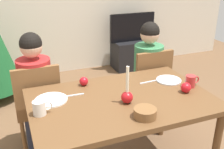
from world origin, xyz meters
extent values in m
cube|color=brown|center=(0.00, 0.00, 0.73)|extent=(1.40, 0.90, 0.04)
cylinder|color=brown|center=(-0.64, 0.39, 0.35)|extent=(0.06, 0.06, 0.71)
cylinder|color=brown|center=(0.64, 0.39, 0.35)|extent=(0.06, 0.06, 0.71)
cube|color=brown|center=(-0.57, 0.69, 0.43)|extent=(0.40, 0.40, 0.04)
cube|color=brown|center=(-0.57, 0.51, 0.68)|extent=(0.40, 0.04, 0.45)
cylinder|color=brown|center=(-0.40, 0.86, 0.21)|extent=(0.04, 0.04, 0.41)
cylinder|color=brown|center=(-0.74, 0.86, 0.21)|extent=(0.04, 0.04, 0.41)
cylinder|color=brown|center=(-0.40, 0.52, 0.21)|extent=(0.04, 0.04, 0.41)
cylinder|color=brown|center=(-0.74, 0.52, 0.21)|extent=(0.04, 0.04, 0.41)
cube|color=brown|center=(0.58, 0.69, 0.43)|extent=(0.40, 0.40, 0.04)
cube|color=brown|center=(0.58, 0.51, 0.68)|extent=(0.40, 0.04, 0.45)
cylinder|color=brown|center=(0.75, 0.86, 0.21)|extent=(0.04, 0.04, 0.41)
cylinder|color=brown|center=(0.41, 0.86, 0.21)|extent=(0.04, 0.04, 0.41)
cylinder|color=brown|center=(0.75, 0.52, 0.21)|extent=(0.04, 0.04, 0.41)
cylinder|color=brown|center=(0.41, 0.52, 0.21)|extent=(0.04, 0.04, 0.41)
cube|color=#33384C|center=(-0.57, 0.64, 0.23)|extent=(0.28, 0.28, 0.45)
cylinder|color=#AD2323|center=(-0.57, 0.64, 0.69)|extent=(0.30, 0.30, 0.48)
sphere|color=tan|center=(-0.57, 0.64, 1.04)|extent=(0.19, 0.19, 0.19)
sphere|color=black|center=(-0.57, 0.64, 1.07)|extent=(0.19, 0.19, 0.19)
cube|color=#33384C|center=(0.58, 0.64, 0.23)|extent=(0.28, 0.28, 0.45)
cylinder|color=#387A4C|center=(0.58, 0.64, 0.69)|extent=(0.30, 0.30, 0.48)
sphere|color=tan|center=(0.58, 0.64, 1.04)|extent=(0.19, 0.19, 0.19)
sphere|color=black|center=(0.58, 0.64, 1.07)|extent=(0.19, 0.19, 0.19)
cube|color=black|center=(1.20, 2.30, 0.24)|extent=(0.64, 0.40, 0.48)
cube|color=black|center=(1.20, 2.30, 0.71)|extent=(0.79, 0.04, 0.46)
cube|color=black|center=(1.20, 2.30, 0.71)|extent=(0.76, 0.05, 0.46)
sphere|color=red|center=(0.01, -0.08, 0.80)|extent=(0.09, 0.09, 0.09)
cylinder|color=#EFE5C6|center=(0.01, -0.08, 0.94)|extent=(0.02, 0.02, 0.20)
cylinder|color=white|center=(-0.51, 0.16, 0.76)|extent=(0.25, 0.25, 0.01)
cylinder|color=silver|center=(0.52, 0.15, 0.76)|extent=(0.22, 0.22, 0.01)
cylinder|color=silver|center=(-0.62, -0.01, 0.80)|extent=(0.09, 0.09, 0.10)
torus|color=silver|center=(-0.56, -0.01, 0.81)|extent=(0.07, 0.01, 0.07)
cylinder|color=#B72D2D|center=(0.62, -0.02, 0.80)|extent=(0.08, 0.08, 0.10)
torus|color=#B72D2D|center=(0.67, -0.02, 0.81)|extent=(0.07, 0.01, 0.07)
cube|color=silver|center=(-0.34, 0.18, 0.75)|extent=(0.18, 0.02, 0.01)
cube|color=silver|center=(0.34, 0.18, 0.75)|extent=(0.18, 0.02, 0.01)
cylinder|color=brown|center=(0.04, -0.31, 0.78)|extent=(0.16, 0.16, 0.07)
sphere|color=red|center=(0.52, -0.10, 0.79)|extent=(0.08, 0.08, 0.08)
sphere|color=red|center=(-0.20, 0.33, 0.79)|extent=(0.07, 0.07, 0.07)
camera|label=1|loc=(-0.75, -1.69, 1.73)|focal=43.35mm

